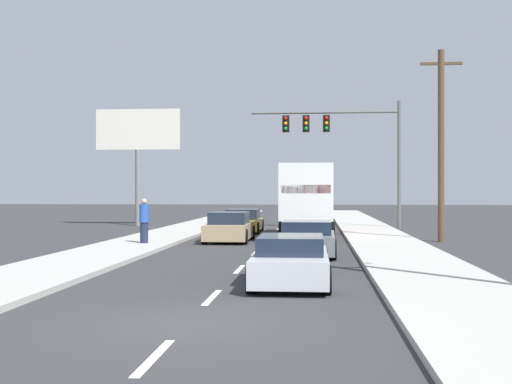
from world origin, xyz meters
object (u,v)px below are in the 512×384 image
traffic_signal_mast (332,132)px  utility_pole_mid (441,143)px  car_gray (307,239)px  pedestrian_near_corner (144,221)px  box_truck (308,196)px  car_tan (230,228)px  car_silver (291,261)px  roadside_billboard (138,140)px  car_yellow (243,222)px

traffic_signal_mast → utility_pole_mid: utility_pole_mid is taller
car_gray → pedestrian_near_corner: bearing=154.1°
utility_pole_mid → pedestrian_near_corner: size_ratio=4.71×
traffic_signal_mast → pedestrian_near_corner: bearing=-121.2°
utility_pole_mid → box_truck: bearing=157.1°
car_tan → car_silver: bearing=-76.1°
car_gray → box_truck: bearing=90.5°
box_truck → car_silver: bearing=-90.8°
car_gray → roadside_billboard: (-11.03, 18.58, 4.91)m
car_silver → pedestrian_near_corner: 11.84m
car_tan → car_gray: 6.96m
car_yellow → utility_pole_mid: size_ratio=0.51×
car_silver → pedestrian_near_corner: (-6.27, 10.03, 0.49)m
car_yellow → car_tan: (0.12, -6.53, 0.03)m
utility_pole_mid → pedestrian_near_corner: utility_pole_mid is taller
box_truck → roadside_billboard: roadside_billboard is taller
car_silver → car_yellow: bearing=99.7°
car_tan → box_truck: box_truck is taller
car_tan → box_truck: bearing=42.5°
car_gray → pedestrian_near_corner: (-6.57, 3.19, 0.47)m
car_yellow → roadside_billboard: (-7.42, 6.02, 4.91)m
car_gray → pedestrian_near_corner: size_ratio=2.27×
box_truck → utility_pole_mid: (5.84, -2.47, 2.34)m
car_silver → car_tan: bearing=103.9°
box_truck → car_gray: (0.09, -9.14, -1.43)m
car_yellow → utility_pole_mid: 11.68m
car_yellow → car_tan: bearing=-89.0°
traffic_signal_mast → pedestrian_near_corner: size_ratio=4.90×
car_tan → pedestrian_near_corner: bearing=-137.5°
car_yellow → car_silver: 19.67m
car_silver → car_gray: bearing=87.5°
box_truck → roadside_billboard: 14.86m
roadside_billboard → utility_pole_mid: bearing=-35.4°
car_yellow → utility_pole_mid: bearing=-32.2°
car_gray → pedestrian_near_corner: pedestrian_near_corner is taller
car_gray → roadside_billboard: 22.16m
box_truck → roadside_billboard: bearing=139.2°
car_silver → traffic_signal_mast: 23.54m
pedestrian_near_corner → traffic_signal_mast: bearing=58.8°
car_silver → box_truck: bearing=89.2°
car_silver → roadside_billboard: size_ratio=0.61×
car_yellow → roadside_billboard: roadside_billboard is taller
car_yellow → roadside_billboard: bearing=140.9°
car_silver → pedestrian_near_corner: pedestrian_near_corner is taller
car_yellow → utility_pole_mid: (9.36, -5.88, 3.76)m
car_gray → utility_pole_mid: utility_pole_mid is taller
roadside_billboard → pedestrian_near_corner: bearing=-73.8°
car_gray → traffic_signal_mast: bearing=85.6°
box_truck → car_yellow: bearing=135.8°
car_gray → roadside_billboard: bearing=120.7°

